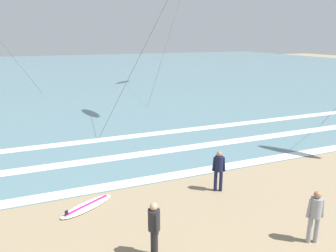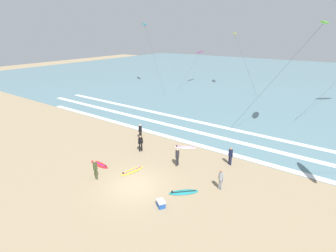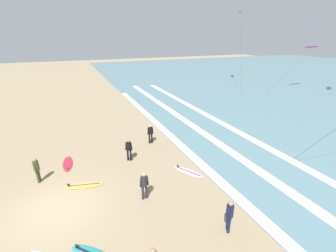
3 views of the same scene
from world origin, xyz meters
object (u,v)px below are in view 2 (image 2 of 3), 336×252
(cooler_box, at_px, (161,204))
(surfer_left_far, at_px, (177,155))
(surfer_foreground_main, at_px, (140,130))
(surfer_left_near, at_px, (221,178))
(kite_yellow_high_left, at_px, (235,34))
(surfboard_left_pile, at_px, (184,192))
(surfboard_near_water, at_px, (99,164))
(surfer_background_far, at_px, (231,154))
(surfer_mid_group, at_px, (95,168))
(kite_lime_mid_center, at_px, (324,23))
(surfboard_foreground_flat, at_px, (132,171))
(surfboard_right_spare, at_px, (185,147))
(surfer_right_near, at_px, (141,142))
(kite_magenta_low_near, at_px, (200,52))
(kite_cyan_high_right, at_px, (145,25))

(cooler_box, bearing_deg, surfer_left_far, 112.19)
(surfer_foreground_main, height_order, cooler_box, surfer_foreground_main)
(surfer_left_near, height_order, kite_yellow_high_left, kite_yellow_high_left)
(cooler_box, bearing_deg, surfboard_left_pile, 78.90)
(surfboard_near_water, bearing_deg, cooler_box, -10.15)
(surfer_background_far, relative_size, surfer_mid_group, 1.00)
(kite_yellow_high_left, distance_m, kite_lime_mid_center, 25.63)
(surfer_left_far, height_order, surfer_background_far, same)
(surfer_left_near, distance_m, surfer_foreground_main, 11.33)
(surfer_mid_group, bearing_deg, kite_lime_mid_center, 57.43)
(surfer_mid_group, relative_size, surfboard_foreground_flat, 0.73)
(surfboard_near_water, distance_m, surfboard_right_spare, 8.19)
(surfer_left_far, distance_m, kite_yellow_high_left, 34.85)
(surfer_mid_group, bearing_deg, surfboard_near_water, 133.89)
(surfer_right_near, relative_size, surfboard_left_pile, 0.83)
(kite_magenta_low_near, bearing_deg, surfboard_near_water, -74.23)
(surfboard_right_spare, bearing_deg, surfboard_near_water, -120.74)
(surfboard_right_spare, relative_size, kite_cyan_high_right, 0.18)
(surfer_left_far, height_order, surfboard_near_water, surfer_left_far)
(cooler_box, bearing_deg, kite_lime_mid_center, 72.96)
(surfer_background_far, xyz_separation_m, kite_yellow_high_left, (-12.18, 29.78, 9.16))
(surfer_right_near, bearing_deg, kite_magenta_low_near, 109.54)
(surfer_mid_group, bearing_deg, surfer_left_far, 53.30)
(kite_cyan_high_right, bearing_deg, surfboard_near_water, -56.84)
(surfboard_near_water, relative_size, kite_cyan_high_right, 0.18)
(kite_yellow_high_left, height_order, cooler_box, kite_yellow_high_left)
(surfer_mid_group, relative_size, kite_cyan_high_right, 0.13)
(surfer_left_near, xyz_separation_m, surfboard_foreground_flat, (-6.86, -1.81, -0.91))
(kite_yellow_high_left, bearing_deg, surfer_left_far, -75.14)
(surfer_left_near, xyz_separation_m, kite_cyan_high_right, (-28.52, 25.95, 10.83))
(surfer_left_far, distance_m, kite_cyan_high_right, 36.28)
(surfer_background_far, bearing_deg, surfer_foreground_main, -179.14)
(surfer_background_far, bearing_deg, kite_lime_mid_center, 68.36)
(kite_yellow_high_left, xyz_separation_m, cooler_box, (10.68, -37.55, -9.90))
(kite_yellow_high_left, bearing_deg, surfer_right_near, -82.33)
(surfer_right_near, height_order, kite_cyan_high_right, kite_cyan_high_right)
(surfer_right_near, relative_size, surfer_mid_group, 1.00)
(surfer_left_near, bearing_deg, surfboard_left_pile, -136.25)
(surfer_left_near, bearing_deg, kite_lime_mid_center, 77.37)
(surfer_foreground_main, distance_m, cooler_box, 11.36)
(surfboard_left_pile, height_order, kite_cyan_high_right, kite_cyan_high_right)
(surfer_background_far, relative_size, kite_magenta_low_near, 0.18)
(surfer_mid_group, height_order, surfboard_foreground_flat, surfer_mid_group)
(kite_cyan_high_right, bearing_deg, kite_lime_mid_center, -21.22)
(surfer_left_far, relative_size, surfer_background_far, 1.00)
(surfer_foreground_main, height_order, kite_lime_mid_center, kite_lime_mid_center)
(surfer_right_near, distance_m, surfboard_near_water, 4.26)
(surfer_mid_group, xyz_separation_m, kite_lime_mid_center, (11.41, 17.87, 10.34))
(surfboard_near_water, xyz_separation_m, kite_cyan_high_right, (-18.66, 28.55, 11.74))
(surfboard_near_water, height_order, surfboard_foreground_flat, same)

